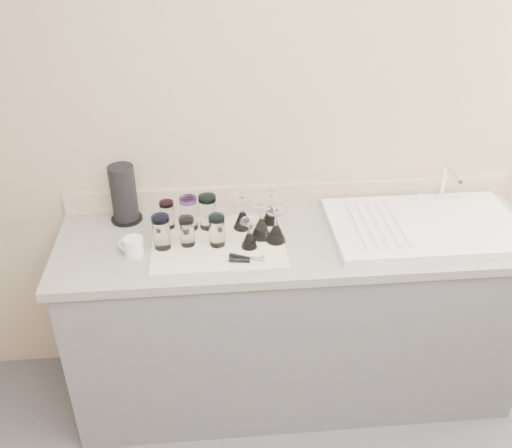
{
  "coord_description": "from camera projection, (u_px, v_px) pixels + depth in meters",
  "views": [
    {
      "loc": [
        -0.37,
        -0.83,
        2.22
      ],
      "look_at": [
        -0.19,
        1.15,
        1.0
      ],
      "focal_mm": 40.0,
      "sensor_mm": 36.0,
      "label": 1
    }
  ],
  "objects": [
    {
      "name": "goblet_back_left",
      "position": [
        243.0,
        217.0,
        2.45
      ],
      "size": [
        0.08,
        0.08,
        0.15
      ],
      "color": "white",
      "rests_on": "dish_towel"
    },
    {
      "name": "tumbler_blue",
      "position": [
        187.0,
        231.0,
        2.33
      ],
      "size": [
        0.06,
        0.06,
        0.13
      ],
      "color": "white",
      "rests_on": "dish_towel"
    },
    {
      "name": "can_opener",
      "position": [
        247.0,
        259.0,
        2.26
      ],
      "size": [
        0.14,
        0.08,
        0.02
      ],
      "color": "silver",
      "rests_on": "dish_towel"
    },
    {
      "name": "goblet_extra",
      "position": [
        261.0,
        226.0,
        2.39
      ],
      "size": [
        0.09,
        0.09,
        0.16
      ],
      "color": "white",
      "rests_on": "dish_towel"
    },
    {
      "name": "goblet_front_left",
      "position": [
        249.0,
        238.0,
        2.33
      ],
      "size": [
        0.07,
        0.07,
        0.12
      ],
      "color": "white",
      "rests_on": "dish_towel"
    },
    {
      "name": "tumbler_lavender",
      "position": [
        217.0,
        230.0,
        2.33
      ],
      "size": [
        0.07,
        0.07,
        0.14
      ],
      "color": "white",
      "rests_on": "dish_towel"
    },
    {
      "name": "sink_unit",
      "position": [
        425.0,
        225.0,
        2.47
      ],
      "size": [
        0.82,
        0.5,
        0.22
      ],
      "color": "white",
      "rests_on": "counter_unit"
    },
    {
      "name": "tumbler_teal",
      "position": [
        167.0,
        214.0,
        2.45
      ],
      "size": [
        0.06,
        0.06,
        0.12
      ],
      "color": "white",
      "rests_on": "dish_towel"
    },
    {
      "name": "room_envelope",
      "position": [
        411.0,
        286.0,
        1.08
      ],
      "size": [
        3.54,
        3.5,
        2.52
      ],
      "color": "#4C4C51",
      "rests_on": "ground"
    },
    {
      "name": "tumbler_magenta",
      "position": [
        161.0,
        232.0,
        2.31
      ],
      "size": [
        0.07,
        0.07,
        0.15
      ],
      "color": "white",
      "rests_on": "dish_towel"
    },
    {
      "name": "tumbler_purple",
      "position": [
        208.0,
        212.0,
        2.44
      ],
      "size": [
        0.08,
        0.08,
        0.15
      ],
      "color": "white",
      "rests_on": "dish_towel"
    },
    {
      "name": "counter_unit",
      "position": [
        295.0,
        316.0,
        2.67
      ],
      "size": [
        2.06,
        0.62,
        0.9
      ],
      "color": "slate",
      "rests_on": "ground"
    },
    {
      "name": "white_mug",
      "position": [
        133.0,
        247.0,
        2.29
      ],
      "size": [
        0.12,
        0.1,
        0.08
      ],
      "color": "white",
      "rests_on": "counter_unit"
    },
    {
      "name": "tumbler_cyan",
      "position": [
        189.0,
        213.0,
        2.44
      ],
      "size": [
        0.07,
        0.07,
        0.15
      ],
      "color": "white",
      "rests_on": "dish_towel"
    },
    {
      "name": "goblet_back_right",
      "position": [
        270.0,
        213.0,
        2.49
      ],
      "size": [
        0.08,
        0.08,
        0.14
      ],
      "color": "white",
      "rests_on": "dish_towel"
    },
    {
      "name": "dish_towel",
      "position": [
        218.0,
        242.0,
        2.39
      ],
      "size": [
        0.55,
        0.42,
        0.01
      ],
      "primitive_type": "cube",
      "color": "white",
      "rests_on": "counter_unit"
    },
    {
      "name": "goblet_front_right",
      "position": [
        276.0,
        230.0,
        2.36
      ],
      "size": [
        0.08,
        0.08,
        0.15
      ],
      "color": "white",
      "rests_on": "dish_towel"
    },
    {
      "name": "paper_towel_roll",
      "position": [
        124.0,
        194.0,
        2.48
      ],
      "size": [
        0.14,
        0.14,
        0.26
      ],
      "color": "black",
      "rests_on": "counter_unit"
    }
  ]
}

